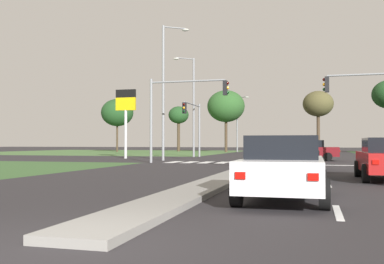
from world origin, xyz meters
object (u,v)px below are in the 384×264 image
street_lamp_third (192,102)px  fuel_price_totem (126,108)px  car_silver_near (266,147)px  treeline_near (117,113)px  car_maroon_second (308,150)px  street_lamp_fourth (238,121)px  treeline_second (179,116)px  car_black_seventh (301,155)px  traffic_signal_near_left (179,104)px  street_lamp_second (165,86)px  car_teal_fifth (290,157)px  traffic_signal_far_left (194,118)px  traffic_signal_near_right (368,100)px  treeline_third (226,106)px  treeline_fourth (318,104)px  pedestrian_at_median (284,143)px  car_white_third (284,167)px

street_lamp_third → fuel_price_totem: 7.05m
car_silver_near → treeline_near: treeline_near is taller
car_maroon_second → street_lamp_fourth: bearing=18.7°
car_maroon_second → street_lamp_third: bearing=61.2°
treeline_second → car_black_seventh: bearing=-65.8°
traffic_signal_near_left → street_lamp_second: size_ratio=0.55×
car_teal_fifth → traffic_signal_far_left: traffic_signal_far_left is taller
street_lamp_fourth → traffic_signal_near_right: bearing=-69.5°
car_black_seventh → treeline_third: (-11.68, 40.78, 5.87)m
street_lamp_third → street_lamp_fourth: size_ratio=1.16×
street_lamp_second → street_lamp_third: (-0.26, 8.74, -0.44)m
car_teal_fifth → fuel_price_totem: size_ratio=0.70×
car_silver_near → car_maroon_second: bearing=105.9°
treeline_fourth → pedestrian_at_median: bearing=-98.3°
fuel_price_totem → treeline_second: (-5.04, 32.03, 1.30)m
car_maroon_second → street_lamp_third: size_ratio=0.49×
pedestrian_at_median → treeline_third: 22.71m
street_lamp_third → treeline_second: (-9.52, 26.66, 0.39)m
car_maroon_second → car_teal_fifth: size_ratio=1.11×
car_silver_near → street_lamp_third: 13.73m
car_silver_near → traffic_signal_near_right: size_ratio=0.75×
traffic_signal_near_right → treeline_second: bearing=121.3°
car_maroon_second → treeline_second: bearing=31.9°
car_teal_fifth → traffic_signal_near_left: bearing=124.7°
car_silver_near → treeline_near: (-23.27, 9.43, 5.11)m
street_lamp_second → treeline_fourth: (11.54, 34.27, 1.20)m
car_maroon_second → car_black_seventh: car_maroon_second is taller
car_white_third → pedestrian_at_median: 33.13m
street_lamp_third → street_lamp_second: bearing=-88.3°
car_silver_near → traffic_signal_near_left: traffic_signal_near_left is taller
fuel_price_totem → treeline_near: 29.51m
car_black_seventh → traffic_signal_near_left: size_ratio=0.80×
car_maroon_second → treeline_fourth: treeline_fourth is taller
pedestrian_at_median → traffic_signal_near_left: bearing=-43.2°
car_maroon_second → traffic_signal_near_right: (3.56, -6.69, 3.09)m
car_teal_fifth → street_lamp_third: size_ratio=0.44×
car_white_third → treeline_third: size_ratio=0.51×
car_black_seventh → street_lamp_second: bearing=137.7°
car_teal_fifth → car_white_third: bearing=-88.3°
street_lamp_third → treeline_third: size_ratio=1.06×
treeline_third → pedestrian_at_median: bearing=-64.4°
fuel_price_totem → treeline_second: 32.45m
treeline_near → treeline_fourth: bearing=8.7°
treeline_fourth → traffic_signal_near_right: bearing=-86.2°
car_silver_near → treeline_second: 21.98m
traffic_signal_near_right → street_lamp_second: bearing=164.7°
traffic_signal_near_right → street_lamp_fourth: 40.00m
treeline_near → treeline_second: size_ratio=1.12×
car_teal_fifth → car_maroon_second: bearing=88.7°
car_silver_near → treeline_third: 14.22m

